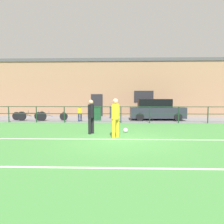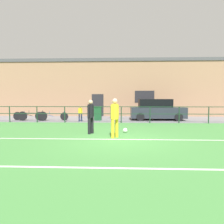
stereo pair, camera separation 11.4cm
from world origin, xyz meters
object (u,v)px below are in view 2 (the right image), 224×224
spectator_child (80,112)px  bicycle_parked_2 (53,116)px  bicycle_parked_1 (28,116)px  trash_bin_0 (98,113)px  player_goalkeeper (91,115)px  trash_bin_1 (114,112)px  player_striker (115,116)px  parked_car_red (157,110)px  bicycle_parked_0 (33,116)px  soccer_ball_match (125,130)px

spectator_child → bicycle_parked_2: (-2.21, 0.57, -0.33)m
bicycle_parked_1 → trash_bin_0: size_ratio=2.19×
player_goalkeeper → trash_bin_1: bearing=20.6°
player_goalkeeper → player_striker: size_ratio=0.96×
spectator_child → parked_car_red: size_ratio=0.28×
player_striker → bicycle_parked_0: size_ratio=0.76×
trash_bin_0 → parked_car_red: bearing=7.8°
player_goalkeeper → bicycle_parked_2: player_goalkeeper is taller
player_goalkeeper → parked_car_red: (4.28, 6.49, -0.15)m
parked_car_red → trash_bin_0: size_ratio=3.86×
bicycle_parked_0 → player_goalkeeper: bearing=-45.8°
soccer_ball_match → bicycle_parked_2: bearing=135.8°
spectator_child → soccer_ball_match: bearing=105.1°
trash_bin_1 → trash_bin_0: bearing=-123.0°
soccer_ball_match → trash_bin_1: size_ratio=0.23×
player_goalkeeper → spectator_child: (-1.53, 5.12, -0.27)m
spectator_child → bicycle_parked_0: size_ratio=0.51×
soccer_ball_match → spectator_child: 5.72m
soccer_ball_match → bicycle_parked_2: (-5.42, 5.27, 0.23)m
player_goalkeeper → bicycle_parked_1: bearing=72.1°
soccer_ball_match → trash_bin_0: 5.81m
player_striker → bicycle_parked_1: size_ratio=0.73×
player_striker → parked_car_red: bearing=-160.4°
soccer_ball_match → parked_car_red: bearing=66.8°
bicycle_parked_2 → trash_bin_1: trash_bin_1 is taller
soccer_ball_match → bicycle_parked_1: bearing=144.5°
player_goalkeeper → bicycle_parked_2: 6.84m
spectator_child → bicycle_parked_2: size_ratio=0.50×
bicycle_parked_2 → player_striker: bearing=-53.3°
parked_car_red → trash_bin_1: size_ratio=4.26×
parked_car_red → trash_bin_0: bearing=-172.2°
bicycle_parked_1 → soccer_ball_match: bearing=-35.5°
soccer_ball_match → trash_bin_0: (-2.00, 5.44, 0.45)m
bicycle_parked_0 → bicycle_parked_1: 0.56m
bicycle_parked_1 → spectator_child: bearing=-7.7°
player_striker → parked_car_red: 8.04m
soccer_ball_match → trash_bin_1: bearing=96.6°
player_goalkeeper → bicycle_parked_0: bearing=71.1°
parked_car_red → bicycle_parked_0: 9.60m
player_goalkeeper → trash_bin_0: player_goalkeeper is taller
bicycle_parked_2 → trash_bin_0: size_ratio=2.13×
player_goalkeeper → player_striker: (1.20, -0.94, 0.04)m
spectator_child → bicycle_parked_2: bearing=-33.7°
player_goalkeeper → parked_car_red: player_goalkeeper is taller
bicycle_parked_1 → trash_bin_0: trash_bin_0 is taller
player_striker → spectator_child: player_striker is taller
bicycle_parked_2 → trash_bin_0: trash_bin_0 is taller
player_goalkeeper → trash_bin_0: bearing=30.0°
soccer_ball_match → bicycle_parked_0: bicycle_parked_0 is taller
parked_car_red → bicycle_parked_2: bearing=-174.3°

